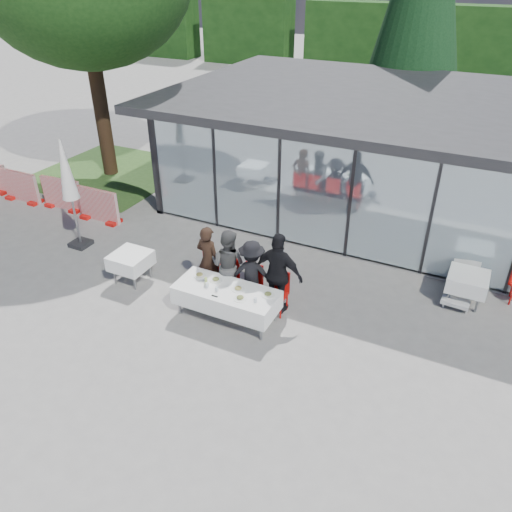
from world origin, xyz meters
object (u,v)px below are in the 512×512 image
Objects in this scene: diner_chair_a at (209,271)px; plate_a at (200,275)px; plate_extra at (240,298)px; diner_chair_d at (278,290)px; market_umbrella at (67,177)px; construction_barriers at (23,188)px; diner_chair_c at (252,283)px; diner_chair_b at (229,276)px; plate_b at (216,280)px; lounger at (461,285)px; diner_c at (252,273)px; spare_table_left at (131,261)px; juice_bottle at (206,281)px; spare_table_right at (468,281)px; plate_c at (238,289)px; diner_d at (278,274)px; folded_eyeglasses at (215,296)px; dining_table at (226,297)px; diner_a at (208,260)px; plate_d at (268,294)px; diner_b at (228,264)px.

plate_a is at bearing -80.95° from diner_chair_a.
diner_chair_d is at bearing 64.09° from plate_extra.
market_umbrella is 4.33m from construction_barriers.
diner_chair_c is 3.47× the size of plate_a.
plate_b is at bearing -90.78° from diner_chair_b.
construction_barriers reaches higher than lounger.
plate_a is 1.27m from plate_extra.
diner_c is at bearing 41.57° from plate_b.
diner_chair_b is at bearing 11.01° from spare_table_left.
diner_chair_c is at bearing 180.00° from diner_chair_d.
diner_chair_d reaches higher than juice_bottle.
spare_table_right is (4.95, 2.71, -0.22)m from plate_b.
plate_extra is at bearing -8.13° from spare_table_left.
plate_a is 0.33× the size of spare_table_left.
plate_c is 1.68× the size of juice_bottle.
diner_d reaches higher than folded_eyeglasses.
lounger is (13.39, 0.66, -0.18)m from construction_barriers.
plate_b is 5.02m from market_umbrella.
dining_table is 9.26m from construction_barriers.
diner_chair_d is 3.47× the size of plate_b.
diner_d reaches higher than dining_table.
diner_chair_b is 0.65m from diner_c.
plate_b is 5.65m from spare_table_right.
diner_chair_d is (1.76, 0.02, -0.31)m from diner_a.
market_umbrella reaches higher than diner_chair_c.
plate_extra is 5.85m from market_umbrella.
juice_bottle is (-0.72, -0.76, 0.04)m from diner_c.
diner_d is at bearing 29.09° from juice_bottle.
diner_d reaches higher than plate_d.
diner_c reaches higher than spare_table_left.
plate_d and plate_extra have the same top height.
dining_table is 0.41m from folded_eyeglasses.
plate_b is 0.21× the size of lounger.
plate_c is at bearing -5.41° from plate_a.
market_umbrella reaches higher than folded_eyeglasses.
market_umbrella is at bearing 2.50° from diner_a.
diner_chair_a is at bearing -4.05° from diner_b.
plate_a is at bearing -127.45° from diner_chair_b.
dining_table is at bearing -147.72° from spare_table_right.
spare_table_left is at bearing -8.16° from diner_c.
diner_chair_c is at bearing 8.87° from spare_table_left.
plate_extra is (0.44, -0.18, 0.24)m from dining_table.
diner_d is 0.25× the size of construction_barriers.
diner_chair_d reaches higher than plate_extra.
diner_chair_d is at bearing -145.96° from lounger.
diner_chair_a is at bearing 144.43° from plate_extra.
lounger is at bearing 2.81° from construction_barriers.
diner_b reaches higher than diner_chair_d.
spare_table_right is at bearing 36.58° from plate_extra.
diner_c is 0.26m from diner_chair_c.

